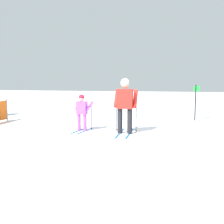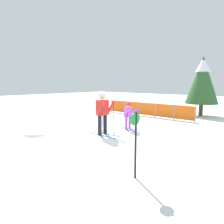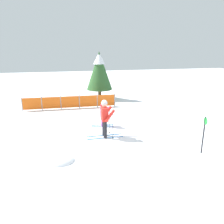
% 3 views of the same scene
% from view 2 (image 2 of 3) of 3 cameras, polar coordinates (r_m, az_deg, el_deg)
% --- Properties ---
extents(ground_plane, '(60.00, 60.00, 0.00)m').
position_cam_2_polar(ground_plane, '(9.03, -2.72, -5.94)').
color(ground_plane, white).
extents(skier_adult, '(1.68, 0.74, 1.78)m').
position_cam_2_polar(skier_adult, '(8.85, -2.44, 0.73)').
color(skier_adult, '#1966B2').
rests_on(skier_adult, ground_plane).
extents(skier_child, '(1.19, 0.57, 1.24)m').
position_cam_2_polar(skier_child, '(9.90, 4.28, -0.43)').
color(skier_child, '#1966B2').
rests_on(skier_child, ground_plane).
extents(safety_fence, '(6.26, 0.24, 0.93)m').
position_cam_2_polar(safety_fence, '(13.96, 9.13, 0.78)').
color(safety_fence, gray).
rests_on(safety_fence, ground_plane).
extents(conifer_far, '(2.03, 2.03, 3.77)m').
position_cam_2_polar(conifer_far, '(14.99, 22.55, 7.90)').
color(conifer_far, '#4C3823').
rests_on(conifer_far, ground_plane).
extents(trail_marker, '(0.08, 0.28, 1.50)m').
position_cam_2_polar(trail_marker, '(4.84, 6.12, -6.73)').
color(trail_marker, black).
rests_on(trail_marker, ground_plane).
extents(snow_mound, '(1.01, 0.86, 0.40)m').
position_cam_2_polar(snow_mound, '(9.52, -19.50, -5.66)').
color(snow_mound, white).
rests_on(snow_mound, ground_plane).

